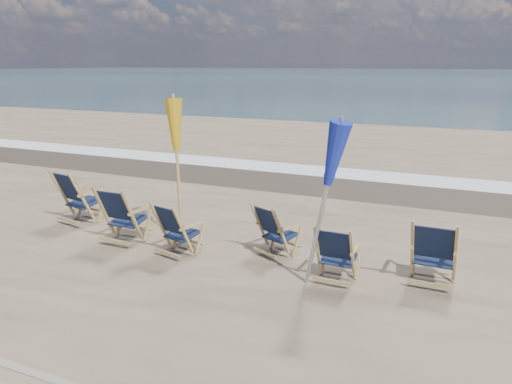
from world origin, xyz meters
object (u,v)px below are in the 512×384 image
Objects in this scene: umbrella_yellow at (176,133)px; umbrella_blue at (323,159)px; beach_chair_1 at (132,217)px; beach_chair_5 at (455,257)px; beach_chair_4 at (352,257)px; beach_chair_0 at (82,199)px; beach_chair_2 at (183,233)px; beach_chair_3 at (281,234)px.

umbrella_blue is at bearing -16.17° from umbrella_yellow.
umbrella_yellow reaches higher than beach_chair_1.
umbrella_blue is (3.33, -0.22, 1.29)m from beach_chair_1.
beach_chair_4 is at bearing 19.60° from beach_chair_5.
beach_chair_5 is 2.24m from umbrella_blue.
beach_chair_0 reaches higher than beach_chair_1.
umbrella_blue reaches higher than beach_chair_2.
beach_chair_5 is at bearing -175.25° from beach_chair_1.
beach_chair_4 is 0.38× the size of umbrella_blue.
beach_chair_0 reaches higher than beach_chair_4.
beach_chair_5 is at bearing -2.28° from umbrella_yellow.
beach_chair_0 is 1.20× the size of beach_chair_2.
beach_chair_0 is at bearing 171.60° from umbrella_blue.
beach_chair_2 is 2.62m from umbrella_blue.
beach_chair_3 is at bearing -20.42° from beach_chair_4.
umbrella_yellow reaches higher than beach_chair_3.
beach_chair_2 reaches higher than beach_chair_3.
umbrella_yellow reaches higher than beach_chair_5.
umbrella_yellow reaches higher than beach_chair_0.
beach_chair_4 is at bearing 23.76° from umbrella_blue.
beach_chair_1 is 1.05× the size of beach_chair_5.
umbrella_blue is (-0.41, -0.18, 1.37)m from beach_chair_4.
beach_chair_1 is 1.19× the size of beach_chair_4.
beach_chair_5 is at bearing 20.05° from umbrella_blue.
beach_chair_1 is 1.10m from beach_chair_2.
beach_chair_0 is 0.47× the size of umbrella_blue.
beach_chair_0 is 2.70m from beach_chair_2.
beach_chair_3 is at bearing -0.21° from beach_chair_5.
beach_chair_0 is at bearing -0.07° from beach_chair_5.
beach_chair_3 is 1.73m from umbrella_blue.
beach_chair_1 is at bearing 34.83° from beach_chair_3.
beach_chair_1 is at bearing -134.89° from umbrella_yellow.
beach_chair_5 is 0.41× the size of umbrella_yellow.
beach_chair_0 is 1.10× the size of beach_chair_5.
beach_chair_0 is 5.08m from umbrella_blue.
beach_chair_5 is (5.04, 0.40, -0.03)m from beach_chair_1.
beach_chair_5 is at bearing -170.23° from beach_chair_0.
umbrella_blue is at bearing 24.75° from beach_chair_4.
umbrella_yellow is at bearing -41.14° from beach_chair_2.
beach_chair_5 is 0.43× the size of umbrella_blue.
beach_chair_2 is (1.09, -0.15, -0.07)m from beach_chair_1.
beach_chair_2 is 2.66m from beach_chair_4.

